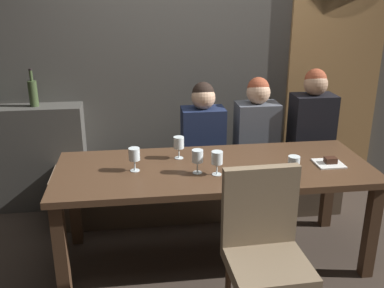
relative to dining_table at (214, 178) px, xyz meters
name	(u,v)px	position (x,y,z in m)	size (l,w,h in m)	color
ground	(213,257)	(0.00, 0.00, -0.65)	(9.00, 9.00, 0.00)	#382D26
back_wall_tiled	(192,37)	(0.00, 1.22, 0.85)	(6.00, 0.12, 3.00)	#4C4944
arched_door	(336,50)	(1.35, 1.15, 0.71)	(0.90, 0.05, 2.55)	olive
back_counter	(23,158)	(-1.55, 1.04, -0.18)	(1.10, 0.28, 0.95)	#413E3A
dining_table	(214,178)	(0.00, 0.00, 0.00)	(2.20, 0.84, 0.74)	#412B1C
banquette_bench	(199,189)	(0.00, 0.70, -0.42)	(2.50, 0.44, 0.45)	#4A3C2E
chair_near_side	(264,243)	(0.16, -0.72, -0.09)	(0.46, 0.46, 0.98)	#4C3321
diner_redhead	(203,128)	(0.03, 0.70, 0.15)	(0.36, 0.24, 0.74)	#192342
diner_bearded	(257,124)	(0.50, 0.71, 0.16)	(0.36, 0.24, 0.77)	#4C515B
diner_far_end	(312,120)	(0.97, 0.67, 0.19)	(0.36, 0.24, 0.83)	black
wine_bottle_pale_label	(33,92)	(-1.39, 1.04, 0.42)	(0.08, 0.08, 0.33)	#384728
wine_glass_center_back	(294,163)	(0.46, -0.29, 0.20)	(0.08, 0.08, 0.16)	silver
wine_glass_end_right	(179,144)	(-0.23, 0.19, 0.20)	(0.08, 0.08, 0.16)	silver
wine_glass_end_left	(197,157)	(-0.13, -0.10, 0.20)	(0.08, 0.08, 0.16)	silver
wine_glass_center_front	(217,158)	(-0.01, -0.14, 0.20)	(0.08, 0.08, 0.16)	silver
wine_glass_far_left	(134,155)	(-0.55, -0.01, 0.20)	(0.08, 0.08, 0.16)	silver
dessert_plate	(329,162)	(0.81, -0.07, 0.10)	(0.19, 0.19, 0.05)	white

